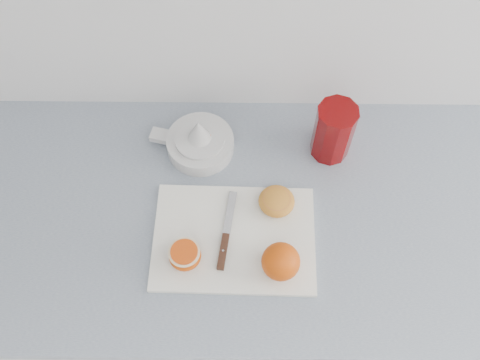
# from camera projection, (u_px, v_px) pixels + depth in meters

# --- Properties ---
(counter) EXTENTS (2.39, 0.64, 0.89)m
(counter) POSITION_uv_depth(u_px,v_px,m) (274.00, 277.00, 1.58)
(counter) COLOR silver
(counter) RESTS_ON ground
(cutting_board) EXTENTS (0.35, 0.25, 0.01)m
(cutting_board) POSITION_uv_depth(u_px,v_px,m) (234.00, 238.00, 1.15)
(cutting_board) COLOR white
(cutting_board) RESTS_ON counter
(whole_orange) EXTENTS (0.08, 0.08, 0.08)m
(whole_orange) POSITION_uv_depth(u_px,v_px,m) (281.00, 262.00, 1.08)
(whole_orange) COLOR #CA3E00
(whole_orange) RESTS_ON cutting_board
(half_orange) EXTENTS (0.07, 0.07, 0.04)m
(half_orange) POSITION_uv_depth(u_px,v_px,m) (185.00, 255.00, 1.10)
(half_orange) COLOR #CA3E00
(half_orange) RESTS_ON cutting_board
(squeezed_shell) EXTENTS (0.08, 0.08, 0.03)m
(squeezed_shell) POSITION_uv_depth(u_px,v_px,m) (277.00, 201.00, 1.17)
(squeezed_shell) COLOR #C77B25
(squeezed_shell) RESTS_ON cutting_board
(paring_knife) EXTENTS (0.04, 0.19, 0.01)m
(paring_knife) POSITION_uv_depth(u_px,v_px,m) (224.00, 244.00, 1.13)
(paring_knife) COLOR #43291C
(paring_knife) RESTS_ON cutting_board
(citrus_juicer) EXTENTS (0.20, 0.16, 0.11)m
(citrus_juicer) POSITION_uv_depth(u_px,v_px,m) (199.00, 142.00, 1.25)
(citrus_juicer) COLOR white
(citrus_juicer) RESTS_ON counter
(red_tumbler) EXTENTS (0.09, 0.09, 0.15)m
(red_tumbler) POSITION_uv_depth(u_px,v_px,m) (333.00, 133.00, 1.21)
(red_tumbler) COLOR #710405
(red_tumbler) RESTS_ON counter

